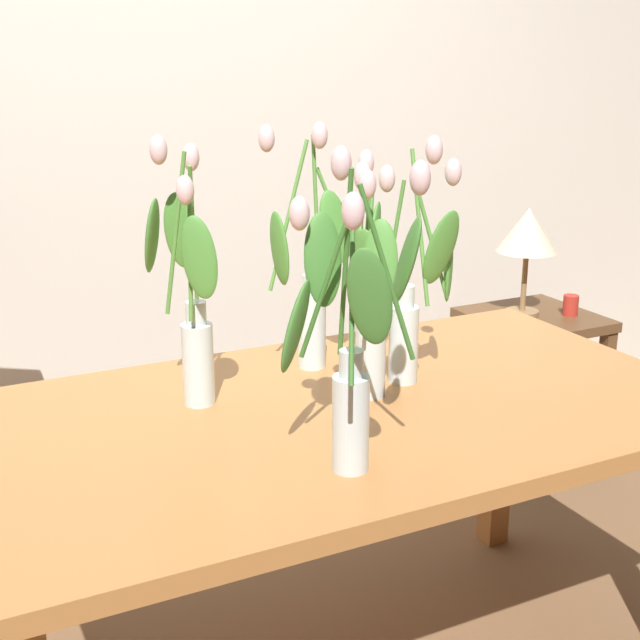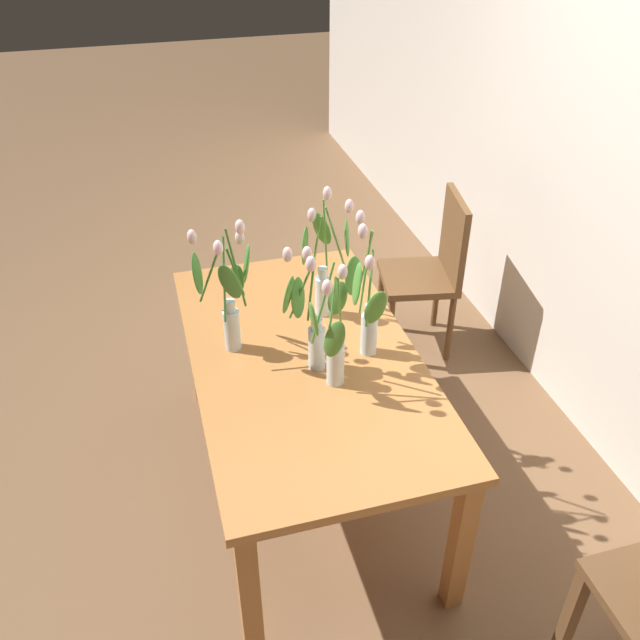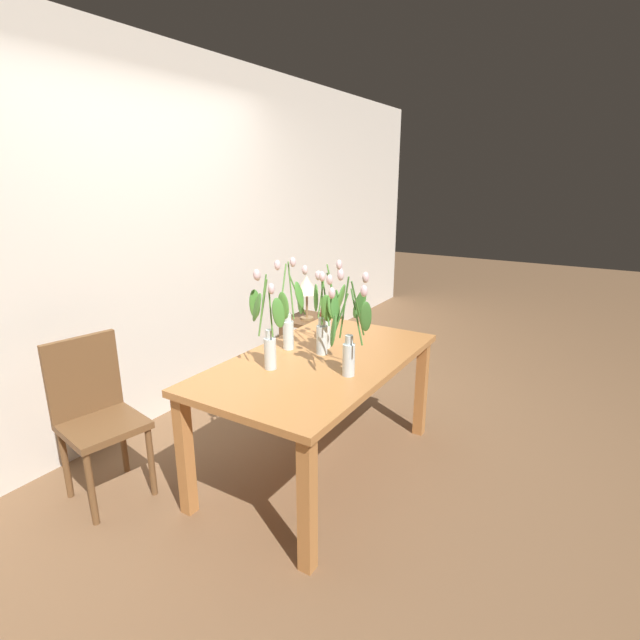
{
  "view_description": "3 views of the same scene",
  "coord_description": "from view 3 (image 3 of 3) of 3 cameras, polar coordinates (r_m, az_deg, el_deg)",
  "views": [
    {
      "loc": [
        -0.82,
        -1.53,
        1.46
      ],
      "look_at": [
        -0.04,
        0.05,
        0.92
      ],
      "focal_mm": 48.48,
      "sensor_mm": 36.0,
      "label": 1
    },
    {
      "loc": [
        2.1,
        -0.52,
        2.43
      ],
      "look_at": [
        0.01,
        0.06,
        0.91
      ],
      "focal_mm": 38.0,
      "sensor_mm": 36.0,
      "label": 2
    },
    {
      "loc": [
        -2.28,
        -1.4,
        1.77
      ],
      "look_at": [
        -0.09,
        -0.06,
        1.01
      ],
      "focal_mm": 26.85,
      "sensor_mm": 36.0,
      "label": 3
    }
  ],
  "objects": [
    {
      "name": "tulip_vase_0",
      "position": [
        2.55,
        3.46,
        -1.64
      ],
      "size": [
        0.28,
        0.25,
        0.58
      ],
      "color": "silver",
      "rests_on": "dining_table"
    },
    {
      "name": "dining_table",
      "position": [
        2.9,
        -0.07,
        -6.3
      ],
      "size": [
        1.6,
        0.9,
        0.74
      ],
      "color": "#B7753D",
      "rests_on": "ground"
    },
    {
      "name": "pillar_candle",
      "position": [
        4.41,
        0.42,
        0.93
      ],
      "size": [
        0.06,
        0.06,
        0.07
      ],
      "primitive_type": "cylinder",
      "color": "#B72D23",
      "rests_on": "side_table"
    },
    {
      "name": "tulip_vase_1",
      "position": [
        2.66,
        -6.32,
        -1.36
      ],
      "size": [
        0.16,
        0.23,
        0.57
      ],
      "color": "silver",
      "rests_on": "dining_table"
    },
    {
      "name": "ground_plane",
      "position": [
        3.21,
        -0.07,
        -17.05
      ],
      "size": [
        18.0,
        18.0,
        0.0
      ],
      "primitive_type": "plane",
      "color": "brown"
    },
    {
      "name": "dining_chair",
      "position": [
        3.02,
        -25.21,
        -9.62
      ],
      "size": [
        0.47,
        0.47,
        0.93
      ],
      "color": "brown",
      "rests_on": "ground"
    },
    {
      "name": "table_lamp",
      "position": [
        4.26,
        -1.6,
        4.08
      ],
      "size": [
        0.22,
        0.22,
        0.4
      ],
      "color": "olive",
      "rests_on": "side_table"
    },
    {
      "name": "tulip_vase_2",
      "position": [
        2.96,
        -3.52,
        0.4
      ],
      "size": [
        0.29,
        0.13,
        0.59
      ],
      "color": "silver",
      "rests_on": "dining_table"
    },
    {
      "name": "side_table",
      "position": [
        4.39,
        -1.05,
        -1.27
      ],
      "size": [
        0.44,
        0.44,
        0.55
      ],
      "color": "brown",
      "rests_on": "ground"
    },
    {
      "name": "tulip_vase_3",
      "position": [
        2.86,
        0.5,
        -0.82
      ],
      "size": [
        0.12,
        0.18,
        0.52
      ],
      "color": "silver",
      "rests_on": "dining_table"
    },
    {
      "name": "tulip_vase_4",
      "position": [
        2.99,
        0.96,
        0.46
      ],
      "size": [
        0.25,
        0.19,
        0.57
      ],
      "color": "silver",
      "rests_on": "dining_table"
    },
    {
      "name": "room_wall_rear",
      "position": [
        3.68,
        -20.15,
        8.93
      ],
      "size": [
        9.0,
        0.1,
        2.7
      ],
      "primitive_type": "cube",
      "color": "silver",
      "rests_on": "ground"
    }
  ]
}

